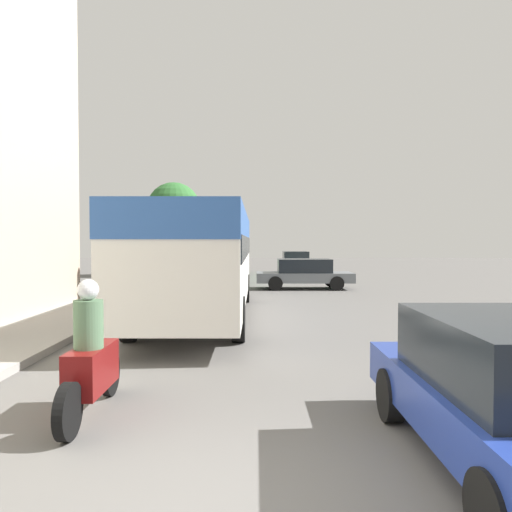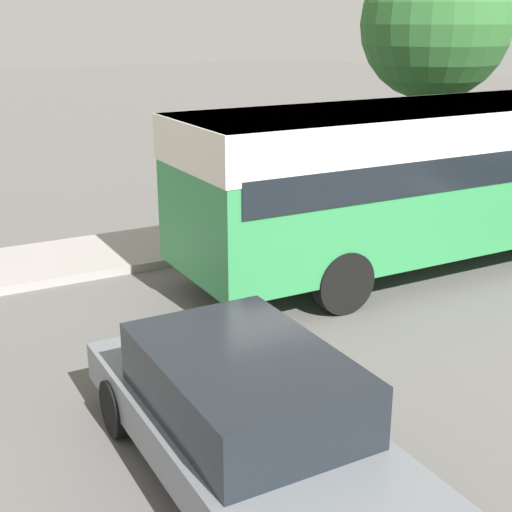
# 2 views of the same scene
# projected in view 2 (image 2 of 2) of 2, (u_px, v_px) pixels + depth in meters

# --- Properties ---
(bus_following) EXTENTS (2.65, 10.67, 2.92)m
(bus_following) POSITION_uv_depth(u_px,v_px,m) (456.00, 159.00, 12.98)
(bus_following) COLOR #2D8447
(bus_following) RESTS_ON ground_plane
(car_distant) EXTENTS (4.38, 1.91, 1.37)m
(car_distant) POSITION_uv_depth(u_px,v_px,m) (244.00, 413.00, 6.90)
(car_distant) COLOR slate
(car_distant) RESTS_ON ground_plane
(street_tree) EXTENTS (3.39, 3.39, 5.76)m
(street_tree) POSITION_uv_depth(u_px,v_px,m) (435.00, 25.00, 15.98)
(street_tree) COLOR brown
(street_tree) RESTS_ON sidewalk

